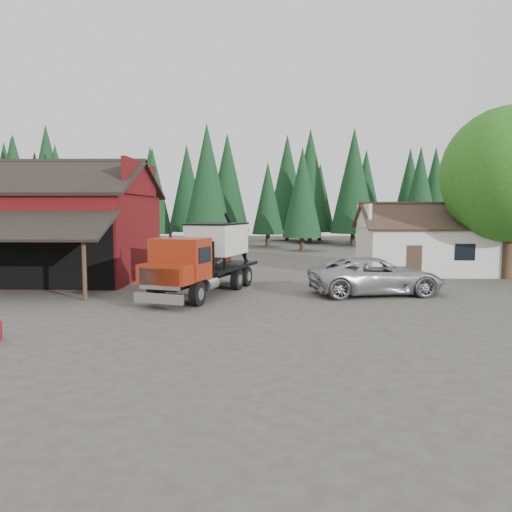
{
  "coord_description": "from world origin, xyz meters",
  "views": [
    {
      "loc": [
        2.84,
        -20.1,
        4.11
      ],
      "look_at": [
        2.11,
        4.9,
        1.8
      ],
      "focal_mm": 35.0,
      "sensor_mm": 36.0,
      "label": 1
    }
  ],
  "objects": [
    {
      "name": "near_pine_c",
      "position": [
        22.0,
        26.0,
        6.89
      ],
      "size": [
        4.84,
        4.84,
        12.4
      ],
      "color": "#382619",
      "rests_on": "ground"
    },
    {
      "name": "ground",
      "position": [
        0.0,
        0.0,
        0.0
      ],
      "size": [
        120.0,
        120.0,
        0.0
      ],
      "primitive_type": "plane",
      "color": "#423D34",
      "rests_on": "ground"
    },
    {
      "name": "near_pine_d",
      "position": [
        -4.0,
        34.0,
        7.39
      ],
      "size": [
        5.28,
        5.28,
        13.4
      ],
      "color": "#382619",
      "rests_on": "ground"
    },
    {
      "name": "deciduous_tree",
      "position": [
        17.01,
        9.97,
        5.91
      ],
      "size": [
        8.0,
        8.0,
        10.2
      ],
      "color": "#382619",
      "rests_on": "ground"
    },
    {
      "name": "red_barn",
      "position": [
        -11.0,
        9.9,
        2.69
      ],
      "size": [
        12.8,
        13.63,
        7.18
      ],
      "color": "maroon",
      "rests_on": "ground"
    },
    {
      "name": "silver_car",
      "position": [
        8.0,
        4.16,
        0.9
      ],
      "size": [
        6.9,
        4.06,
        1.8
      ],
      "primitive_type": "imported",
      "rotation": [
        0.0,
        0.0,
        1.74
      ],
      "color": "#A8A9B0",
      "rests_on": "ground"
    },
    {
      "name": "farmhouse",
      "position": [
        13.0,
        13.0,
        1.67
      ],
      "size": [
        8.6,
        6.42,
        4.65
      ],
      "color": "silver",
      "rests_on": "ground"
    },
    {
      "name": "near_pine_b",
      "position": [
        6.0,
        30.0,
        5.89
      ],
      "size": [
        3.96,
        3.96,
        10.4
      ],
      "color": "#382619",
      "rests_on": "ground"
    },
    {
      "name": "near_pine_a",
      "position": [
        -22.0,
        28.0,
        6.39
      ],
      "size": [
        4.4,
        4.4,
        11.4
      ],
      "color": "#382619",
      "rests_on": "ground"
    },
    {
      "name": "conifer_backdrop",
      "position": [
        0.0,
        42.0,
        0.0
      ],
      "size": [
        76.0,
        16.0,
        16.0
      ],
      "primitive_type": null,
      "color": "black",
      "rests_on": "ground"
    },
    {
      "name": "feed_truck",
      "position": [
        -0.36,
        4.02,
        1.87
      ],
      "size": [
        4.91,
        9.14,
        3.99
      ],
      "rotation": [
        0.0,
        0.0,
        -0.31
      ],
      "color": "black",
      "rests_on": "ground"
    }
  ]
}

